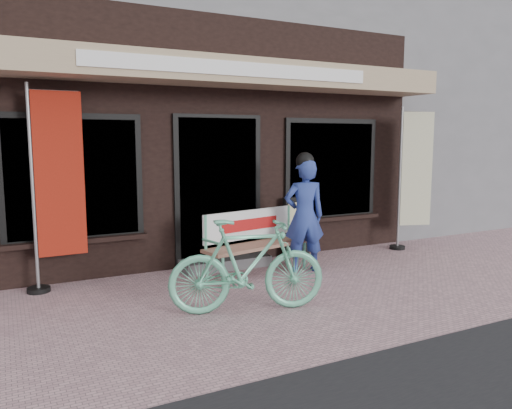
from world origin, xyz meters
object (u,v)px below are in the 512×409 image
nobori_red (55,186)px  nobori_cream (413,177)px  menu_stand (296,226)px  bench (254,237)px  bicycle (248,266)px  person (304,213)px

nobori_red → nobori_cream: size_ratio=1.06×
nobori_cream → menu_stand: bearing=-173.8°
menu_stand → nobori_red: bearing=176.5°
bench → nobori_red: (-2.48, 0.42, 0.78)m
nobori_cream → bicycle: bearing=-140.4°
nobori_red → menu_stand: 3.63m
bicycle → nobori_red: (-1.72, 1.78, 0.79)m
nobori_cream → menu_stand: 2.19m
person → bicycle: person is taller
bench → menu_stand: 1.20m
person → nobori_red: nobori_red is taller
bench → bicycle: (-0.77, -1.36, -0.00)m
bench → nobori_red: 2.64m
person → nobori_cream: (2.40, 0.40, 0.40)m
person → menu_stand: 0.96m
bicycle → menu_stand: size_ratio=1.78×
bicycle → nobori_red: bearing=59.0°
bench → nobori_cream: size_ratio=0.70×
person → nobori_cream: 2.47m
nobori_red → nobori_cream: (5.55, -0.26, -0.07)m
person → nobori_red: bearing=-177.1°
bench → nobori_cream: bearing=-8.8°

